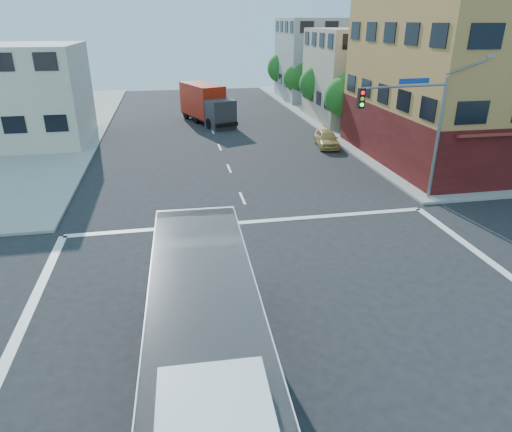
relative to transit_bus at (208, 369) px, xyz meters
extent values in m
plane|color=black|center=(3.43, 3.22, -1.90)|extent=(120.00, 120.00, 0.00)
cube|color=gray|center=(38.43, 38.22, -1.83)|extent=(50.00, 50.00, 0.15)
cube|color=#B67E41|center=(23.43, 21.72, 5.10)|extent=(18.00, 15.00, 14.00)
cube|color=#5A1614|center=(23.43, 21.72, 0.10)|extent=(18.09, 15.08, 4.00)
cube|color=tan|center=(20.43, 37.22, 2.60)|extent=(12.00, 10.00, 9.00)
cube|color=#999994|center=(20.43, 51.22, 3.10)|extent=(12.00, 10.00, 10.00)
cube|color=beige|center=(-13.57, 33.22, 2.10)|extent=(12.00, 10.00, 8.00)
cylinder|color=slate|center=(14.23, 14.02, 1.60)|extent=(0.18, 0.18, 7.00)
cylinder|color=slate|center=(11.73, 13.77, 4.70)|extent=(5.01, 0.62, 0.12)
cube|color=black|center=(9.23, 13.52, 4.20)|extent=(0.32, 0.30, 1.00)
sphere|color=#FF0C0C|center=(9.23, 13.35, 4.50)|extent=(0.20, 0.20, 0.20)
sphere|color=yellow|center=(9.23, 13.35, 4.20)|extent=(0.20, 0.20, 0.20)
sphere|color=#19FF33|center=(9.23, 13.35, 3.90)|extent=(0.20, 0.20, 0.20)
cube|color=navy|center=(12.23, 13.82, 4.95)|extent=(1.80, 0.22, 0.28)
cube|color=gray|center=(16.73, 14.27, 6.10)|extent=(0.50, 0.22, 0.14)
cylinder|color=#351E13|center=(15.23, 31.22, -0.94)|extent=(0.28, 0.28, 1.92)
sphere|color=#1B5418|center=(15.23, 31.22, 1.46)|extent=(3.60, 3.60, 3.60)
sphere|color=#1B5418|center=(15.63, 30.92, 2.36)|extent=(2.52, 2.52, 2.52)
cylinder|color=#351E13|center=(15.23, 39.22, -0.91)|extent=(0.28, 0.28, 1.99)
sphere|color=#1B5418|center=(15.23, 39.22, 1.61)|extent=(3.80, 3.80, 3.80)
sphere|color=#1B5418|center=(15.63, 38.92, 2.56)|extent=(2.66, 2.66, 2.66)
cylinder|color=#351E13|center=(15.23, 47.22, -0.96)|extent=(0.28, 0.28, 1.89)
sphere|color=#1B5418|center=(15.23, 47.22, 1.35)|extent=(3.40, 3.40, 3.40)
sphere|color=#1B5418|center=(15.63, 46.92, 2.20)|extent=(2.38, 2.38, 2.38)
cylinder|color=#351E13|center=(15.23, 55.22, -0.89)|extent=(0.28, 0.28, 2.03)
sphere|color=#1B5418|center=(15.23, 55.22, 1.73)|extent=(4.00, 4.00, 4.00)
sphere|color=#1B5418|center=(15.63, 54.92, 2.73)|extent=(2.80, 2.80, 2.80)
cube|color=black|center=(0.00, 0.02, -1.30)|extent=(3.20, 13.23, 0.49)
cube|color=white|center=(0.00, 0.02, 0.04)|extent=(3.19, 13.20, 3.12)
cube|color=black|center=(0.00, 0.02, 0.23)|extent=(3.23, 12.81, 1.37)
cube|color=black|center=(0.20, 6.51, 0.12)|extent=(2.57, 0.14, 1.48)
cube|color=#E5590C|center=(0.20, 6.55, 1.21)|extent=(2.09, 0.12, 0.31)
cube|color=white|center=(0.00, 0.02, 1.53)|extent=(3.12, 12.94, 0.13)
cube|color=white|center=(-0.10, -3.26, 1.79)|extent=(2.02, 2.46, 0.39)
cube|color=#0A6740|center=(-1.42, -0.48, -0.76)|extent=(0.20, 6.01, 0.31)
cube|color=#0A6740|center=(1.39, -0.57, -0.76)|extent=(0.20, 6.01, 0.31)
cylinder|color=black|center=(-1.18, 4.26, -1.34)|extent=(0.36, 1.15, 1.14)
cylinder|color=#99999E|center=(-1.33, 4.26, -1.34)|extent=(0.06, 0.57, 0.57)
cylinder|color=black|center=(1.43, 4.18, -1.34)|extent=(0.36, 1.15, 1.14)
cylinder|color=#99999E|center=(1.59, 4.18, -1.34)|extent=(0.06, 0.57, 0.57)
cube|color=#2A2B30|center=(4.37, 35.47, -0.54)|extent=(3.07, 3.01, 2.73)
cube|color=black|center=(4.72, 34.53, -0.12)|extent=(2.09, 0.85, 1.05)
cube|color=#A61B0C|center=(2.96, 39.20, 0.30)|extent=(4.43, 6.39, 3.15)
cube|color=black|center=(3.41, 38.02, -1.33)|extent=(5.12, 8.68, 0.32)
cylinder|color=black|center=(3.26, 35.27, -1.38)|extent=(0.64, 1.09, 1.05)
cylinder|color=black|center=(5.32, 36.05, -1.38)|extent=(0.64, 1.09, 1.05)
cylinder|color=black|center=(2.19, 38.13, -1.38)|extent=(0.64, 1.09, 1.05)
cylinder|color=black|center=(4.25, 38.90, -1.38)|extent=(0.64, 1.09, 1.05)
cylinder|color=black|center=(1.27, 40.58, -1.38)|extent=(0.64, 1.09, 1.05)
cylinder|color=black|center=(3.33, 41.36, -1.38)|extent=(0.64, 1.09, 1.05)
imported|color=tan|center=(12.26, 26.79, -1.21)|extent=(2.21, 4.27, 1.39)
camera|label=1|loc=(-0.47, -8.87, 7.90)|focal=32.00mm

